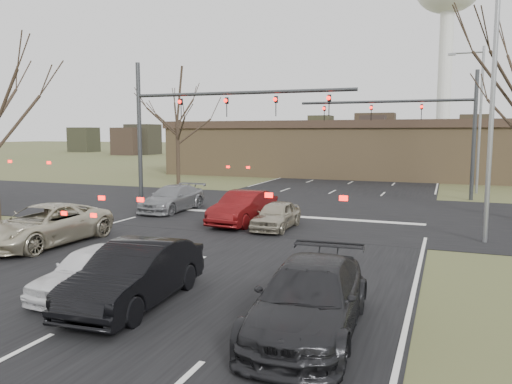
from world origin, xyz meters
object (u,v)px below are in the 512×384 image
Objects in this scene: water_tower at (448,0)px; mast_arm_far at (427,120)px; car_silver_ahead at (276,215)px; building at (386,149)px; car_white_sedan at (92,270)px; streetlight_right_near at (487,95)px; streetlight_right_far at (478,112)px; car_charcoal_sedan at (309,299)px; car_silver_suv at (44,225)px; car_red_ahead at (243,208)px; car_grey_ahead at (172,198)px; car_black_hatch at (136,274)px; mast_arm_near at (191,116)px.

mast_arm_far is at bearing -89.89° from water_tower.
water_tower is 115.81m from car_silver_ahead.
car_white_sedan is (-2.99, -38.39, -2.03)m from building.
streetlight_right_near is (2.82, -110.00, -29.88)m from water_tower.
car_white_sedan reaches higher than car_silver_ahead.
streetlight_right_far is 2.66× the size of car_white_sedan.
streetlight_right_far is 28.59m from car_charcoal_sedan.
car_silver_ahead is at bearing -112.55° from mast_arm_far.
mast_arm_far is 15.07m from car_silver_ahead.
water_tower is 4.45× the size of streetlight_right_near.
car_silver_suv reaches higher than car_charcoal_sedan.
streetlight_right_near is 11.11m from car_red_ahead.
car_grey_ahead is at bearing -136.95° from streetlight_right_far.
water_tower reaches higher than building.
car_charcoal_sedan is at bearing -98.90° from streetlight_right_far.
car_red_ahead is at bearing 95.14° from car_black_hatch.
mast_arm_near is 1.09× the size of mast_arm_far.
water_tower is 9.45× the size of car_grey_ahead.
mast_arm_far is at bearing 72.74° from car_white_sedan.
building is at bearing 87.46° from car_silver_ahead.
car_silver_ahead is (-1.34, -28.31, -2.05)m from building.
car_black_hatch is 11.15m from car_red_ahead.
car_black_hatch is (-5.46, -120.66, -34.70)m from water_tower.
water_tower is 125.52m from car_white_sedan.
streetlight_right_far is at bearing 63.59° from car_silver_ahead.
car_silver_suv is (-1.27, -9.34, -4.32)m from mast_arm_near.
car_silver_ahead is at bearing -92.77° from water_tower.
mast_arm_far is 24.86m from car_white_sedan.
water_tower is at bearing 84.89° from car_grey_ahead.
water_tower is 97.74m from streetlight_right_far.
car_grey_ahead is (-6.74, 13.16, -0.08)m from car_black_hatch.
car_charcoal_sedan is (-1.04, -120.84, -34.73)m from water_tower.
mast_arm_near is 17.73m from car_charcoal_sedan.
streetlight_right_near is 2.66× the size of car_white_sedan.
streetlight_right_near is at bearing 46.43° from car_white_sedan.
water_tower is 114.02m from streetlight_right_near.
streetlight_right_far is at bearing 77.91° from car_charcoal_sedan.
car_black_hatch is at bearing -107.61° from streetlight_right_far.
building is 9.23× the size of car_red_ahead.
car_white_sedan is (-9.81, -10.39, -4.95)m from streetlight_right_near.
car_red_ahead is at bearing 90.76° from car_white_sedan.
mast_arm_far is at bearing 83.87° from car_charcoal_sedan.
car_black_hatch is at bearing -77.74° from car_red_ahead.
car_grey_ahead is at bearing -107.83° from building.
building reaches higher than car_grey_ahead.
mast_arm_near is (-11.23, -107.00, -30.40)m from water_tower.
car_silver_ahead is at bearing -16.42° from car_red_ahead.
car_grey_ahead is (-11.16, 13.34, -0.06)m from car_charcoal_sedan.
car_black_hatch is 14.79m from car_grey_ahead.
water_tower is 4.00× the size of mast_arm_far.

